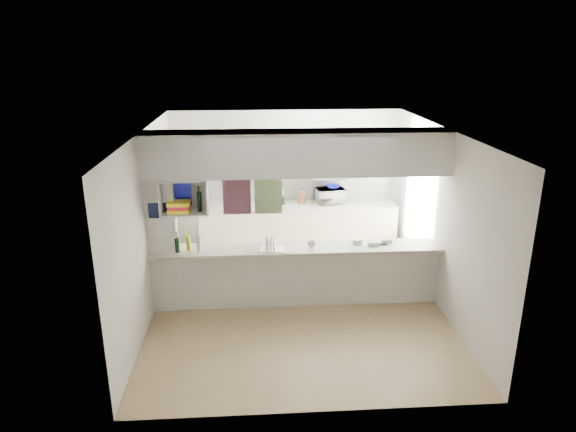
{
  "coord_description": "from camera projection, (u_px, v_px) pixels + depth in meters",
  "views": [
    {
      "loc": [
        -0.6,
        -6.87,
        3.69
      ],
      "look_at": [
        -0.1,
        0.5,
        1.23
      ],
      "focal_mm": 32.0,
      "sensor_mm": 36.0,
      "label": 1
    }
  ],
  "objects": [
    {
      "name": "wall_left",
      "position": [
        147.0,
        226.0,
        7.16
      ],
      "size": [
        0.0,
        4.8,
        4.8
      ],
      "primitive_type": "plane",
      "rotation": [
        1.57,
        0.0,
        1.57
      ],
      "color": "silver",
      "rests_on": "floor"
    },
    {
      "name": "cubby_shelf",
      "position": [
        184.0,
        198.0,
        7.01
      ],
      "size": [
        0.65,
        0.35,
        0.5
      ],
      "color": "white",
      "rests_on": "bulkhead"
    },
    {
      "name": "plastic_tubs",
      "position": [
        370.0,
        242.0,
        7.52
      ],
      "size": [
        0.57,
        0.23,
        0.07
      ],
      "color": "silver",
      "rests_on": "breakfast_bar"
    },
    {
      "name": "ceiling",
      "position": [
        298.0,
        131.0,
        6.89
      ],
      "size": [
        4.8,
        4.8,
        0.0
      ],
      "primitive_type": "plane",
      "color": "white",
      "rests_on": "wall_back"
    },
    {
      "name": "knife_block",
      "position": [
        302.0,
        197.0,
        9.46
      ],
      "size": [
        0.13,
        0.12,
        0.22
      ],
      "primitive_type": "cube",
      "rotation": [
        0.0,
        0.0,
        -0.27
      ],
      "color": "brown",
      "rests_on": "bench_top"
    },
    {
      "name": "bowl",
      "position": [
        333.0,
        187.0,
        9.42
      ],
      "size": [
        0.25,
        0.25,
        0.06
      ],
      "primitive_type": "imported",
      "color": "#0E12A0",
      "rests_on": "microwave"
    },
    {
      "name": "dish_rack",
      "position": [
        273.0,
        244.0,
        7.32
      ],
      "size": [
        0.42,
        0.34,
        0.2
      ],
      "rotation": [
        0.0,
        0.0,
        -0.17
      ],
      "color": "silver",
      "rests_on": "breakfast_bar"
    },
    {
      "name": "wine_bottles",
      "position": [
        188.0,
        243.0,
        7.24
      ],
      "size": [
        0.37,
        0.15,
        0.34
      ],
      "color": "black",
      "rests_on": "breakfast_bar"
    },
    {
      "name": "servery_partition",
      "position": [
        285.0,
        198.0,
        7.17
      ],
      "size": [
        4.2,
        0.5,
        2.6
      ],
      "color": "silver",
      "rests_on": "floor"
    },
    {
      "name": "wall_back",
      "position": [
        286.0,
        180.0,
        9.57
      ],
      "size": [
        4.2,
        0.0,
        4.2
      ],
      "primitive_type": "plane",
      "rotation": [
        1.57,
        0.0,
        0.0
      ],
      "color": "silver",
      "rests_on": "floor"
    },
    {
      "name": "cup",
      "position": [
        312.0,
        244.0,
        7.38
      ],
      "size": [
        0.14,
        0.14,
        0.09
      ],
      "primitive_type": "imported",
      "rotation": [
        0.0,
        0.0,
        -0.36
      ],
      "color": "white",
      "rests_on": "dish_rack"
    },
    {
      "name": "wall_right",
      "position": [
        441.0,
        219.0,
        7.43
      ],
      "size": [
        0.0,
        4.8,
        4.8
      ],
      "primitive_type": "plane",
      "rotation": [
        1.57,
        0.0,
        -1.57
      ],
      "color": "silver",
      "rests_on": "floor"
    },
    {
      "name": "floor",
      "position": [
        297.0,
        304.0,
        7.71
      ],
      "size": [
        4.8,
        4.8,
        0.0
      ],
      "primitive_type": "plane",
      "color": "#A0895D",
      "rests_on": "ground"
    },
    {
      "name": "utensil_jar",
      "position": [
        282.0,
        200.0,
        9.43
      ],
      "size": [
        0.1,
        0.1,
        0.13
      ],
      "primitive_type": "cylinder",
      "color": "black",
      "rests_on": "bench_top"
    },
    {
      "name": "microwave",
      "position": [
        330.0,
        196.0,
        9.45
      ],
      "size": [
        0.56,
        0.43,
        0.28
      ],
      "primitive_type": "imported",
      "rotation": [
        0.0,
        0.0,
        3.33
      ],
      "color": "white",
      "rests_on": "bench_top"
    },
    {
      "name": "kitchen_run",
      "position": [
        296.0,
        209.0,
        9.48
      ],
      "size": [
        3.6,
        0.63,
        2.24
      ],
      "color": "beige",
      "rests_on": "floor"
    }
  ]
}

